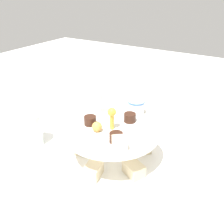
{
  "coord_description": "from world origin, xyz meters",
  "views": [
    {
      "loc": [
        -0.45,
        -0.28,
        0.41
      ],
      "look_at": [
        0.0,
        0.0,
        0.14
      ],
      "focal_mm": 41.28,
      "sensor_mm": 36.0,
      "label": 1
    }
  ],
  "objects": [
    {
      "name": "water_glass_mid_back",
      "position": [
        -0.05,
        0.23,
        0.05
      ],
      "size": [
        0.06,
        0.06,
        0.09
      ],
      "primitive_type": "cylinder",
      "color": "silver",
      "rests_on": "ground_plane"
    },
    {
      "name": "butter_knife_right",
      "position": [
        0.27,
        -0.16,
        0.0
      ],
      "size": [
        0.08,
        0.16,
        0.0
      ],
      "primitive_type": "cube",
      "rotation": [
        0.0,
        0.0,
        7.45
      ],
      "color": "silver",
      "rests_on": "ground_plane"
    },
    {
      "name": "water_glass_tall_right",
      "position": [
        -0.02,
        -0.26,
        0.06
      ],
      "size": [
        0.07,
        0.07,
        0.12
      ],
      "primitive_type": "cylinder",
      "color": "silver",
      "rests_on": "ground_plane"
    },
    {
      "name": "water_glass_short_left",
      "position": [
        0.18,
        0.19,
        0.04
      ],
      "size": [
        0.06,
        0.06,
        0.08
      ],
      "primitive_type": "cylinder",
      "color": "silver",
      "rests_on": "ground_plane"
    },
    {
      "name": "ground_plane",
      "position": [
        0.0,
        0.0,
        0.0
      ],
      "size": [
        2.4,
        2.4,
        0.0
      ],
      "primitive_type": "plane",
      "color": "white"
    },
    {
      "name": "teacup_with_saucer",
      "position": [
        0.27,
        0.07,
        0.02
      ],
      "size": [
        0.09,
        0.09,
        0.05
      ],
      "color": "white",
      "rests_on": "ground_plane"
    },
    {
      "name": "tiered_serving_stand",
      "position": [
        0.0,
        -0.0,
        0.04
      ],
      "size": [
        0.28,
        0.28,
        0.15
      ],
      "color": "white",
      "rests_on": "ground_plane"
    }
  ]
}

